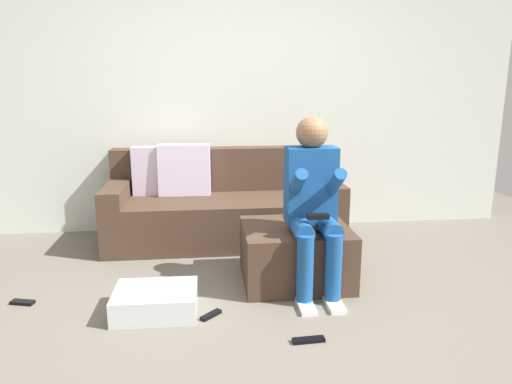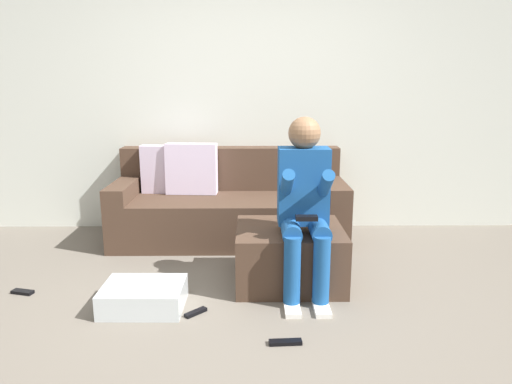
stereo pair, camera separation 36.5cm
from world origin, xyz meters
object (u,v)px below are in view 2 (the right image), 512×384
at_px(person_seated, 304,198).
at_px(remote_near_ottoman, 285,342).
at_px(remote_under_side_table, 23,292).
at_px(storage_bin, 144,296).
at_px(couch_sectional, 227,205).
at_px(remote_by_storage_bin, 196,312).
at_px(ottoman, 289,255).

xyz_separation_m(person_seated, remote_near_ottoman, (-0.16, -0.68, -0.65)).
bearing_deg(remote_under_side_table, person_seated, 15.26).
relative_size(person_seated, storage_bin, 2.34).
xyz_separation_m(couch_sectional, storage_bin, (-0.47, -1.41, -0.23)).
bearing_deg(couch_sectional, remote_near_ottoman, -77.54).
height_order(storage_bin, remote_by_storage_bin, storage_bin).
bearing_deg(couch_sectional, person_seated, -64.00).
relative_size(storage_bin, remote_under_side_table, 3.39).
bearing_deg(couch_sectional, ottoman, -63.98).
xyz_separation_m(storage_bin, remote_under_side_table, (-0.88, 0.22, -0.07)).
relative_size(person_seated, remote_under_side_table, 7.93).
relative_size(ottoman, storage_bin, 1.48).
bearing_deg(storage_bin, remote_near_ottoman, -26.68).
relative_size(couch_sectional, storage_bin, 4.04).
xyz_separation_m(remote_near_ottoman, remote_under_side_table, (-1.76, 0.66, 0.00)).
bearing_deg(remote_near_ottoman, person_seated, 72.82).
bearing_deg(couch_sectional, remote_by_storage_bin, -94.81).
bearing_deg(remote_by_storage_bin, couch_sectional, 40.88).
bearing_deg(remote_near_ottoman, remote_under_side_table, 155.95).
xyz_separation_m(ottoman, storage_bin, (-0.96, -0.40, -0.13)).
height_order(couch_sectional, remote_by_storage_bin, couch_sectional).
bearing_deg(storage_bin, remote_under_side_table, 166.17).
xyz_separation_m(person_seated, storage_bin, (-1.04, -0.24, -0.59)).
height_order(remote_near_ottoman, remote_by_storage_bin, same).
distance_m(remote_near_ottoman, remote_under_side_table, 1.88).
distance_m(couch_sectional, person_seated, 1.36).
height_order(storage_bin, remote_near_ottoman, storage_bin).
bearing_deg(remote_by_storage_bin, remote_near_ottoman, -77.57).
distance_m(person_seated, remote_near_ottoman, 0.96).
bearing_deg(remote_under_side_table, ottoman, 20.36).
bearing_deg(couch_sectional, storage_bin, -108.32).
relative_size(storage_bin, remote_by_storage_bin, 3.35).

